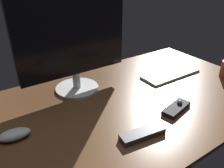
{
  "coord_description": "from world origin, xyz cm",
  "views": [
    {
      "loc": [
        -57.69,
        -70.62,
        58.09
      ],
      "look_at": [
        -5.4,
        7.66,
        8.0
      ],
      "focal_mm": 36.05,
      "sensor_mm": 36.0,
      "label": 1
    }
  ],
  "objects_px": {
    "media_remote": "(176,108)",
    "tv_remote": "(142,134)",
    "monitor": "(73,40)",
    "keyboard": "(171,74)",
    "computer_mouse": "(14,135)"
  },
  "relations": [
    {
      "from": "monitor",
      "to": "keyboard",
      "type": "height_order",
      "value": "monitor"
    },
    {
      "from": "computer_mouse",
      "to": "media_remote",
      "type": "xyz_separation_m",
      "value": [
        0.63,
        -0.2,
        -0.01
      ]
    },
    {
      "from": "media_remote",
      "to": "tv_remote",
      "type": "height_order",
      "value": "media_remote"
    },
    {
      "from": "monitor",
      "to": "keyboard",
      "type": "relative_size",
      "value": 1.51
    },
    {
      "from": "keyboard",
      "to": "computer_mouse",
      "type": "height_order",
      "value": "computer_mouse"
    },
    {
      "from": "media_remote",
      "to": "monitor",
      "type": "bearing_deg",
      "value": 110.89
    },
    {
      "from": "tv_remote",
      "to": "media_remote",
      "type": "bearing_deg",
      "value": 19.46
    },
    {
      "from": "monitor",
      "to": "computer_mouse",
      "type": "relative_size",
      "value": 4.72
    },
    {
      "from": "media_remote",
      "to": "tv_remote",
      "type": "xyz_separation_m",
      "value": [
        -0.23,
        -0.05,
        0.0
      ]
    },
    {
      "from": "monitor",
      "to": "media_remote",
      "type": "height_order",
      "value": "monitor"
    },
    {
      "from": "tv_remote",
      "to": "computer_mouse",
      "type": "bearing_deg",
      "value": 155.35
    },
    {
      "from": "computer_mouse",
      "to": "media_remote",
      "type": "bearing_deg",
      "value": -9.98
    },
    {
      "from": "monitor",
      "to": "tv_remote",
      "type": "height_order",
      "value": "monitor"
    },
    {
      "from": "keyboard",
      "to": "computer_mouse",
      "type": "relative_size",
      "value": 3.13
    },
    {
      "from": "keyboard",
      "to": "media_remote",
      "type": "xyz_separation_m",
      "value": [
        -0.24,
        -0.26,
        0.0
      ]
    }
  ]
}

